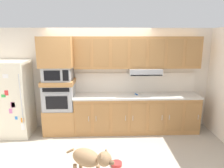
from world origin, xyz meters
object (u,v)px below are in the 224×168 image
screwdriver (137,94)px  dog_food_bowl (117,164)px  refrigerator (13,99)px  microwave (58,73)px  dog (90,159)px  built_in_oven (59,97)px

screwdriver → dog_food_bowl: bearing=-111.1°
refrigerator → screwdriver: (2.91, 0.09, 0.05)m
microwave → dog: (0.84, -1.81, -1.07)m
screwdriver → microwave: bearing=-179.2°
screwdriver → dog: screwdriver is taller
screwdriver → dog: (-1.01, -1.84, -0.54)m
refrigerator → dog: bearing=-42.5°
refrigerator → microwave: bearing=3.7°
built_in_oven → microwave: size_ratio=1.09×
microwave → dog_food_bowl: microwave is taller
built_in_oven → microwave: (0.00, -0.00, 0.56)m
built_in_oven → dog: built_in_oven is taller
dog_food_bowl → built_in_oven: bearing=132.1°
microwave → dog_food_bowl: 2.40m
refrigerator → dog: (1.90, -1.74, -0.49)m
dog → refrigerator: bearing=167.4°
built_in_oven → dog_food_bowl: built_in_oven is taller
refrigerator → built_in_oven: refrigerator is taller
screwdriver → dog: bearing=-118.9°
refrigerator → dog: size_ratio=2.13×
refrigerator → dog_food_bowl: refrigerator is taller
screwdriver → dog_food_bowl: size_ratio=0.81×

